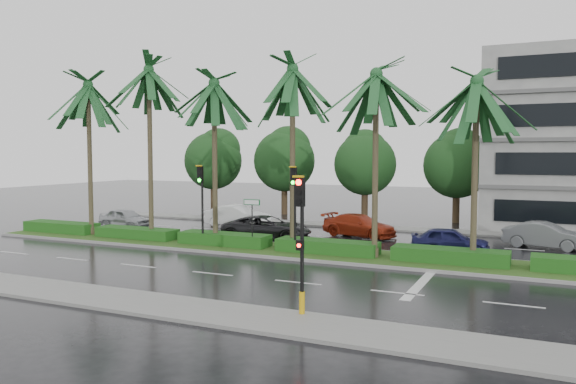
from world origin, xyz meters
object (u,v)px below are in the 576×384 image
at_px(car_blue, 450,240).
at_px(car_grey, 545,235).
at_px(signal_median_left, 201,193).
at_px(car_white, 238,216).
at_px(car_silver, 126,218).
at_px(car_red, 359,225).
at_px(signal_near, 301,239).
at_px(street_sign, 252,211).
at_px(car_darkgrey, 267,228).

relative_size(car_blue, car_grey, 0.92).
relative_size(signal_median_left, car_white, 0.93).
height_order(car_silver, car_red, car_red).
xyz_separation_m(signal_near, car_blue, (2.50, 13.68, -1.84)).
xyz_separation_m(signal_near, signal_median_left, (-10.00, 9.69, 0.49)).
relative_size(street_sign, car_white, 0.56).
bearing_deg(car_red, car_silver, 113.56).
relative_size(car_red, car_blue, 1.21).
height_order(car_silver, car_blue, car_silver).
bearing_deg(car_darkgrey, car_blue, -98.63).
bearing_deg(car_silver, car_white, -55.04).
bearing_deg(car_red, signal_median_left, 152.17).
distance_m(car_white, car_grey, 19.48).
xyz_separation_m(signal_median_left, car_red, (6.53, 7.65, -2.31)).
distance_m(street_sign, car_darkgrey, 4.07).
bearing_deg(car_grey, car_white, 99.91).
distance_m(street_sign, car_silver, 13.06).
relative_size(signal_near, car_red, 0.92).
bearing_deg(car_silver, signal_median_left, -110.46).
bearing_deg(signal_near, car_silver, 143.30).
height_order(car_darkgrey, car_blue, car_darkgrey).
bearing_deg(car_white, car_darkgrey, -132.84).
bearing_deg(car_silver, car_blue, -85.46).
distance_m(signal_near, car_blue, 14.02).
distance_m(street_sign, car_grey, 15.93).
bearing_deg(car_blue, car_silver, 79.94).
height_order(signal_near, car_blue, signal_near).
bearing_deg(car_white, car_grey, -90.22).
relative_size(street_sign, car_red, 0.55).
bearing_deg(car_blue, car_grey, -59.19).
bearing_deg(car_red, car_white, 98.44).
relative_size(signal_median_left, car_darkgrey, 0.83).
height_order(car_darkgrey, car_grey, car_darkgrey).
xyz_separation_m(street_sign, car_darkgrey, (-0.97, 3.70, -1.39)).
distance_m(car_silver, car_blue, 21.71).
relative_size(car_silver, car_white, 0.86).
height_order(signal_near, street_sign, signal_near).
distance_m(signal_median_left, car_silver, 10.55).
bearing_deg(signal_near, car_grey, 68.02).
xyz_separation_m(car_white, car_darkgrey, (4.50, -4.43, -0.04)).
bearing_deg(car_darkgrey, signal_median_left, 143.18).
distance_m(signal_near, signal_median_left, 13.93).
distance_m(signal_median_left, street_sign, 3.13).
xyz_separation_m(car_darkgrey, car_grey, (14.97, 3.78, -0.03)).
relative_size(car_red, car_grey, 1.11).
bearing_deg(car_blue, car_white, 65.49).
distance_m(car_darkgrey, car_blue, 10.47).
height_order(street_sign, car_blue, street_sign).
xyz_separation_m(signal_median_left, street_sign, (3.00, 0.18, -0.87)).
bearing_deg(car_red, car_blue, -108.84).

